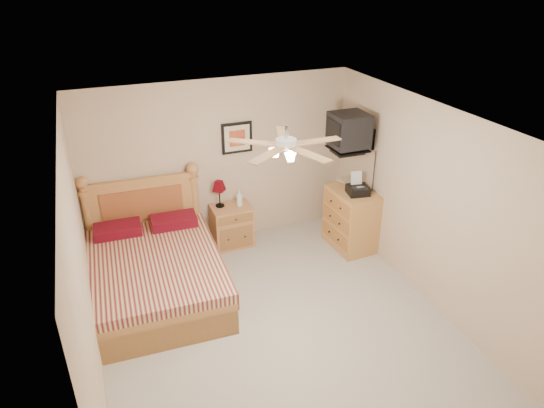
# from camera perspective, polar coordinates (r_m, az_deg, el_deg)

# --- Properties ---
(floor) EXTENTS (4.50, 4.50, 0.00)m
(floor) POSITION_cam_1_polar(r_m,az_deg,el_deg) (6.00, 0.59, -14.12)
(floor) COLOR #A49F94
(floor) RESTS_ON ground
(ceiling) EXTENTS (4.00, 4.50, 0.04)m
(ceiling) POSITION_cam_1_polar(r_m,az_deg,el_deg) (4.75, 0.73, 9.29)
(ceiling) COLOR white
(ceiling) RESTS_ON ground
(wall_back) EXTENTS (4.00, 0.04, 2.50)m
(wall_back) POSITION_cam_1_polar(r_m,az_deg,el_deg) (7.19, -6.16, 4.75)
(wall_back) COLOR #C2A88F
(wall_back) RESTS_ON ground
(wall_front) EXTENTS (4.00, 0.04, 2.50)m
(wall_front) POSITION_cam_1_polar(r_m,az_deg,el_deg) (3.73, 14.69, -20.25)
(wall_front) COLOR #C2A88F
(wall_front) RESTS_ON ground
(wall_left) EXTENTS (0.04, 4.50, 2.50)m
(wall_left) POSITION_cam_1_polar(r_m,az_deg,el_deg) (4.98, -21.38, -7.85)
(wall_left) COLOR #C2A88F
(wall_left) RESTS_ON ground
(wall_right) EXTENTS (0.04, 4.50, 2.50)m
(wall_right) POSITION_cam_1_polar(r_m,az_deg,el_deg) (6.22, 17.99, -0.15)
(wall_right) COLOR #C2A88F
(wall_right) RESTS_ON ground
(bed) EXTENTS (1.70, 2.18, 1.37)m
(bed) POSITION_cam_1_polar(r_m,az_deg,el_deg) (6.25, -13.87, -5.40)
(bed) COLOR #B17339
(bed) RESTS_ON ground
(nightstand) EXTENTS (0.59, 0.45, 0.64)m
(nightstand) POSITION_cam_1_polar(r_m,az_deg,el_deg) (7.39, -4.74, -2.53)
(nightstand) COLOR #AC6F41
(nightstand) RESTS_ON ground
(table_lamp) EXTENTS (0.24, 0.24, 0.41)m
(table_lamp) POSITION_cam_1_polar(r_m,az_deg,el_deg) (7.19, -6.21, 1.23)
(table_lamp) COLOR #55040E
(table_lamp) RESTS_ON nightstand
(lotion_bottle) EXTENTS (0.11, 0.11, 0.25)m
(lotion_bottle) POSITION_cam_1_polar(r_m,az_deg,el_deg) (7.21, -3.87, 0.66)
(lotion_bottle) COLOR white
(lotion_bottle) RESTS_ON nightstand
(framed_picture) EXTENTS (0.46, 0.04, 0.46)m
(framed_picture) POSITION_cam_1_polar(r_m,az_deg,el_deg) (7.11, -4.15, 7.77)
(framed_picture) COLOR black
(framed_picture) RESTS_ON wall_back
(dresser) EXTENTS (0.58, 0.81, 0.92)m
(dresser) POSITION_cam_1_polar(r_m,az_deg,el_deg) (7.35, 9.32, -1.72)
(dresser) COLOR #C78C43
(dresser) RESTS_ON ground
(fax_machine) EXTENTS (0.34, 0.36, 0.31)m
(fax_machine) POSITION_cam_1_polar(r_m,az_deg,el_deg) (7.00, 10.13, 2.33)
(fax_machine) COLOR black
(fax_machine) RESTS_ON dresser
(magazine_lower) EXTENTS (0.26, 0.30, 0.02)m
(magazine_lower) POSITION_cam_1_polar(r_m,az_deg,el_deg) (7.35, 8.35, 2.47)
(magazine_lower) COLOR #C3B49E
(magazine_lower) RESTS_ON dresser
(magazine_upper) EXTENTS (0.25, 0.32, 0.02)m
(magazine_upper) POSITION_cam_1_polar(r_m,az_deg,el_deg) (7.36, 8.36, 2.70)
(magazine_upper) COLOR gray
(magazine_upper) RESTS_ON magazine_lower
(wall_tv) EXTENTS (0.56, 0.46, 0.58)m
(wall_tv) POSITION_cam_1_polar(r_m,az_deg,el_deg) (6.87, 10.12, 8.40)
(wall_tv) COLOR black
(wall_tv) RESTS_ON wall_right
(ceiling_fan) EXTENTS (1.14, 1.14, 0.28)m
(ceiling_fan) POSITION_cam_1_polar(r_m,az_deg,el_deg) (4.62, 1.66, 6.94)
(ceiling_fan) COLOR white
(ceiling_fan) RESTS_ON ceiling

